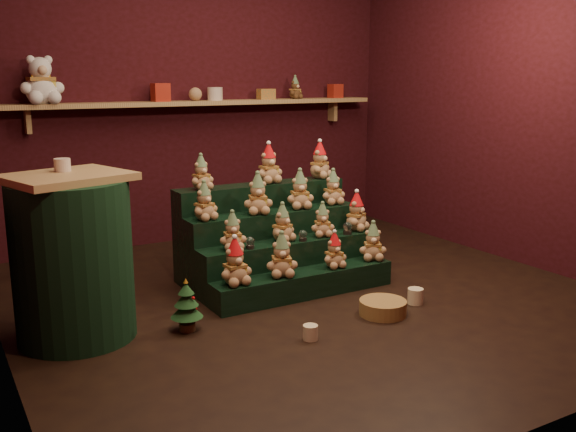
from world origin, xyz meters
TOP-DOWN VIEW (x-y plane):
  - ground at (0.00, 0.00)m, footprint 4.00×4.00m
  - back_wall at (0.00, 2.05)m, footprint 4.00×0.10m
  - right_wall at (2.05, 0.00)m, footprint 0.10×4.00m
  - back_shelf at (0.00, 1.87)m, footprint 3.60×0.26m
  - riser_tier_front at (-0.01, 0.03)m, footprint 1.40×0.22m
  - riser_tier_midfront at (-0.01, 0.25)m, footprint 1.40×0.22m
  - riser_tier_midback at (-0.01, 0.47)m, footprint 1.40×0.22m
  - riser_tier_back at (-0.01, 0.69)m, footprint 1.40×0.22m
  - teddy_0 at (-0.56, 0.02)m, footprint 0.23×0.21m
  - teddy_1 at (-0.20, 0.03)m, footprint 0.27×0.26m
  - teddy_2 at (0.23, 0.01)m, footprint 0.18×0.17m
  - teddy_3 at (0.60, 0.04)m, footprint 0.27×0.26m
  - teddy_4 at (-0.47, 0.24)m, footprint 0.22×0.21m
  - teddy_5 at (-0.06, 0.26)m, footprint 0.25×0.24m
  - teddy_6 at (0.27, 0.24)m, footprint 0.22×0.21m
  - teddy_7 at (0.61, 0.27)m, footprint 0.28×0.27m
  - teddy_8 at (-0.58, 0.46)m, footprint 0.24×0.22m
  - teddy_9 at (-0.16, 0.45)m, footprint 0.26×0.25m
  - teddy_10 at (0.21, 0.47)m, footprint 0.25×0.23m
  - teddy_11 at (0.53, 0.48)m, footprint 0.21×0.20m
  - teddy_12 at (-0.51, 0.68)m, footprint 0.21×0.20m
  - teddy_13 at (0.06, 0.69)m, footprint 0.22×0.20m
  - teddy_14 at (0.54, 0.70)m, footprint 0.27×0.27m
  - snow_globe_a at (-0.36, 0.19)m, footprint 0.06×0.06m
  - snow_globe_b at (0.07, 0.19)m, footprint 0.06×0.06m
  - snow_globe_c at (0.47, 0.19)m, footprint 0.07×0.07m
  - side_table at (-1.58, 0.09)m, footprint 0.78×0.71m
  - table_ornament at (-1.58, 0.19)m, footprint 0.09×0.09m
  - mini_christmas_tree at (-0.98, -0.15)m, footprint 0.20×0.20m
  - mug_left at (-0.39, -0.65)m, footprint 0.09×0.09m
  - mug_right at (0.57, -0.49)m, footprint 0.11×0.11m
  - wicker_basket at (0.24, -0.55)m, footprint 0.39×0.39m
  - white_bear at (-1.39, 1.84)m, footprint 0.36×0.33m
  - brown_bear at (0.98, 1.84)m, footprint 0.19×0.18m
  - gift_tin_red_a at (-0.39, 1.85)m, footprint 0.14×0.14m
  - gift_tin_cream at (0.13, 1.85)m, footprint 0.14×0.14m
  - gift_tin_red_b at (1.47, 1.85)m, footprint 0.12×0.12m
  - shelf_plush_ball at (-0.07, 1.85)m, footprint 0.12×0.12m
  - scarf_gift_box at (0.66, 1.85)m, footprint 0.16×0.10m

SIDE VIEW (x-z plane):
  - ground at x=0.00m, z-range 0.00..0.00m
  - mug_left at x=-0.39m, z-range 0.00..0.09m
  - wicker_basket at x=0.24m, z-range 0.00..0.10m
  - mug_right at x=0.57m, z-range 0.00..0.11m
  - riser_tier_front at x=-0.01m, z-range 0.00..0.18m
  - mini_christmas_tree at x=-0.98m, z-range 0.00..0.33m
  - riser_tier_midfront at x=-0.01m, z-range 0.00..0.36m
  - riser_tier_midback at x=-0.01m, z-range 0.00..0.54m
  - teddy_2 at x=0.23m, z-range 0.18..0.44m
  - teddy_3 at x=0.60m, z-range 0.18..0.47m
  - teddy_1 at x=-0.20m, z-range 0.18..0.49m
  - teddy_0 at x=-0.56m, z-range 0.18..0.49m
  - riser_tier_back at x=-0.01m, z-range 0.00..0.72m
  - snow_globe_b at x=0.07m, z-range 0.36..0.44m
  - snow_globe_a at x=-0.36m, z-range 0.36..0.45m
  - snow_globe_c at x=0.47m, z-range 0.36..0.46m
  - teddy_6 at x=0.27m, z-range 0.36..0.61m
  - side_table at x=-1.58m, z-range -0.01..0.99m
  - teddy_4 at x=-0.47m, z-range 0.36..0.63m
  - teddy_5 at x=-0.06m, z-range 0.36..0.64m
  - teddy_7 at x=0.61m, z-range 0.36..0.66m
  - teddy_8 at x=-0.58m, z-range 0.54..0.81m
  - teddy_11 at x=0.53m, z-range 0.54..0.81m
  - teddy_10 at x=0.21m, z-range 0.54..0.84m
  - teddy_9 at x=-0.16m, z-range 0.54..0.84m
  - teddy_12 at x=-0.51m, z-range 0.72..0.98m
  - teddy_14 at x=0.54m, z-range 0.72..1.01m
  - teddy_13 at x=0.06m, z-range 0.72..1.02m
  - table_ornament at x=-1.58m, z-range 1.00..1.07m
  - back_shelf at x=0.00m, z-range 1.17..1.41m
  - scarf_gift_box at x=0.66m, z-range 1.32..1.42m
  - gift_tin_cream at x=0.13m, z-range 1.32..1.44m
  - shelf_plush_ball at x=-0.07m, z-range 1.32..1.44m
  - gift_tin_red_b at x=1.47m, z-range 1.32..1.46m
  - back_wall at x=0.00m, z-range 0.00..2.80m
  - right_wall at x=2.05m, z-range 0.00..2.80m
  - gift_tin_red_a at x=-0.39m, z-range 1.32..1.48m
  - brown_bear at x=0.98m, z-range 1.32..1.54m
  - white_bear at x=-1.39m, z-range 1.32..1.80m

